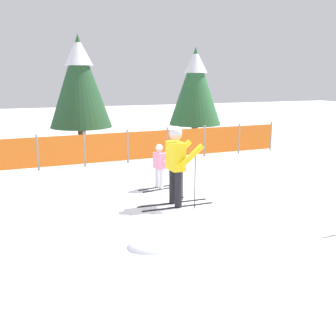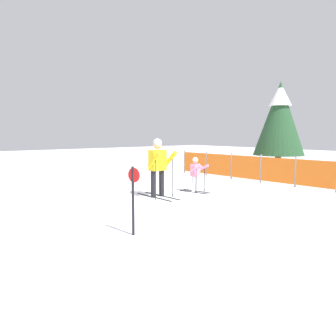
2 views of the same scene
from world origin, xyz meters
name	(u,v)px [view 1 (image 1 of 2)]	position (x,y,z in m)	size (l,w,h in m)	color
ground_plane	(166,202)	(0.00, 0.00, 0.00)	(60.00, 60.00, 0.00)	white
skier_adult	(177,159)	(0.15, -0.29, 1.07)	(1.70, 0.76, 1.79)	black
skier_child	(160,163)	(0.28, 1.18, 0.69)	(1.12, 0.55, 1.17)	black
safety_fence	(148,145)	(1.10, 4.66, 0.56)	(10.14, 0.50, 1.11)	gray
conifer_far	(79,80)	(-0.66, 7.45, 2.68)	(2.34, 2.34, 4.34)	#4C3823
conifer_near	(195,85)	(4.02, 7.31, 2.46)	(2.14, 2.14, 3.98)	#4C3823
snow_mound	(153,246)	(-1.09, -2.29, 0.00)	(0.89, 0.75, 0.35)	white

